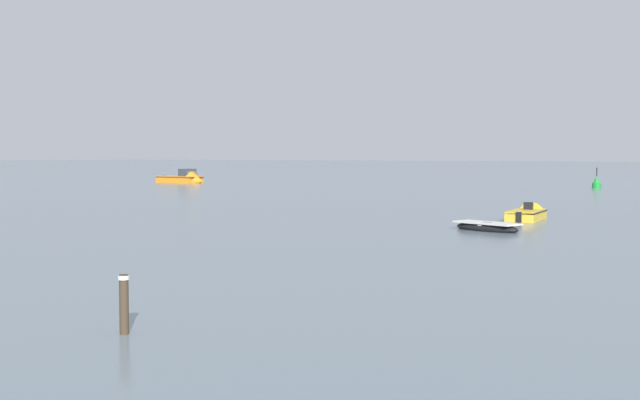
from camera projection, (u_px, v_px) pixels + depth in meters
name	position (u px, v px, depth m)	size (l,w,h in m)	color
motorboat_moored_1	(186.00, 180.00, 101.32)	(6.87, 2.52, 2.56)	orange
rowboat_moored_1	(487.00, 227.00, 37.92)	(3.60, 2.03, 0.54)	black
motorboat_moored_2	(529.00, 215.00, 44.60)	(2.13, 4.39, 1.45)	gold
channel_buoy	(597.00, 184.00, 85.78)	(0.90, 0.90, 2.30)	#198C2D
mooring_post_right	(124.00, 305.00, 16.04)	(0.22, 0.22, 1.29)	#413323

